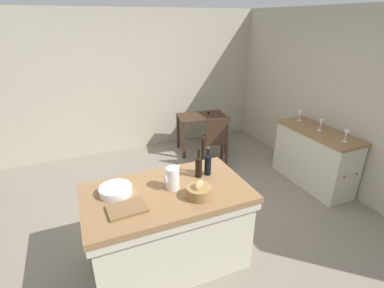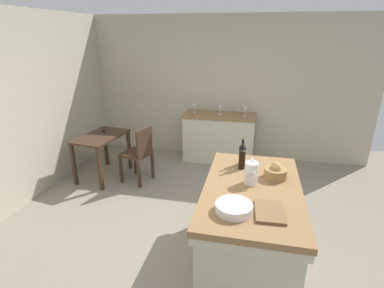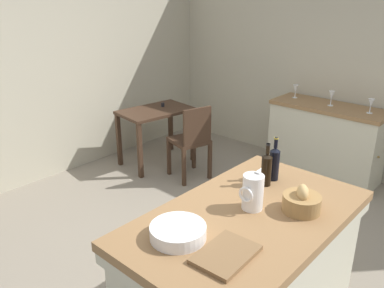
# 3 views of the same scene
# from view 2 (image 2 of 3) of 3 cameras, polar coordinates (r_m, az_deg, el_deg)

# --- Properties ---
(ground_plane) EXTENTS (6.76, 6.76, 0.00)m
(ground_plane) POSITION_cam_2_polar(r_m,az_deg,el_deg) (3.75, 1.69, -16.78)
(ground_plane) COLOR gray
(wall_right) EXTENTS (0.12, 5.20, 2.60)m
(wall_right) POSITION_cam_2_polar(r_m,az_deg,el_deg) (5.64, 6.85, 10.50)
(wall_right) COLOR #B2AA93
(wall_right) RESTS_ON ground
(island_table) EXTENTS (1.60, 0.93, 0.89)m
(island_table) POSITION_cam_2_polar(r_m,az_deg,el_deg) (3.16, 11.05, -14.64)
(island_table) COLOR olive
(island_table) RESTS_ON ground
(side_cabinet) EXTENTS (0.52, 1.32, 0.89)m
(side_cabinet) POSITION_cam_2_polar(r_m,az_deg,el_deg) (5.54, 5.20, 1.24)
(side_cabinet) COLOR olive
(side_cabinet) RESTS_ON ground
(writing_desk) EXTENTS (0.97, 0.68, 0.78)m
(writing_desk) POSITION_cam_2_polar(r_m,az_deg,el_deg) (5.04, -17.04, 0.34)
(writing_desk) COLOR #3D281C
(writing_desk) RESTS_ON ground
(wooden_chair) EXTENTS (0.50, 0.50, 0.91)m
(wooden_chair) POSITION_cam_2_polar(r_m,az_deg,el_deg) (4.76, -10.20, -1.67)
(wooden_chair) COLOR #3D281C
(wooden_chair) RESTS_ON ground
(pitcher) EXTENTS (0.17, 0.13, 0.27)m
(pitcher) POSITION_cam_2_polar(r_m,az_deg,el_deg) (2.95, 11.35, -5.47)
(pitcher) COLOR white
(pitcher) RESTS_ON island_table
(wash_bowl) EXTENTS (0.31, 0.31, 0.07)m
(wash_bowl) POSITION_cam_2_polar(r_m,az_deg,el_deg) (2.53, 8.06, -12.06)
(wash_bowl) COLOR white
(wash_bowl) RESTS_ON island_table
(bread_basket) EXTENTS (0.23, 0.23, 0.18)m
(bread_basket) POSITION_cam_2_polar(r_m,az_deg,el_deg) (3.14, 15.78, -5.28)
(bread_basket) COLOR olive
(bread_basket) RESTS_ON island_table
(cutting_board) EXTENTS (0.35, 0.26, 0.02)m
(cutting_board) POSITION_cam_2_polar(r_m,az_deg,el_deg) (2.59, 14.72, -12.47)
(cutting_board) COLOR brown
(cutting_board) RESTS_ON island_table
(wine_bottle_dark) EXTENTS (0.07, 0.07, 0.32)m
(wine_bottle_dark) POSITION_cam_2_polar(r_m,az_deg,el_deg) (3.35, 9.64, -1.88)
(wine_bottle_dark) COLOR black
(wine_bottle_dark) RESTS_ON island_table
(wine_bottle_amber) EXTENTS (0.07, 0.07, 0.31)m
(wine_bottle_amber) POSITION_cam_2_polar(r_m,az_deg,el_deg) (3.25, 9.61, -2.70)
(wine_bottle_amber) COLOR black
(wine_bottle_amber) RESTS_ON island_table
(wine_glass_far_left) EXTENTS (0.07, 0.07, 0.16)m
(wine_glass_far_left) POSITION_cam_2_polar(r_m,az_deg,el_deg) (5.35, 10.23, 6.47)
(wine_glass_far_left) COLOR white
(wine_glass_far_left) RESTS_ON side_cabinet
(wine_glass_left) EXTENTS (0.07, 0.07, 0.17)m
(wine_glass_left) POSITION_cam_2_polar(r_m,az_deg,el_deg) (5.38, 5.48, 6.88)
(wine_glass_left) COLOR white
(wine_glass_left) RESTS_ON side_cabinet
(wine_glass_middle) EXTENTS (0.07, 0.07, 0.16)m
(wine_glass_middle) POSITION_cam_2_polar(r_m,az_deg,el_deg) (5.50, 0.52, 7.21)
(wine_glass_middle) COLOR white
(wine_glass_middle) RESTS_ON side_cabinet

